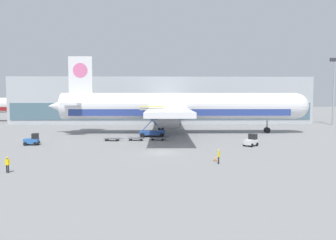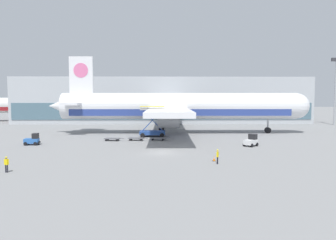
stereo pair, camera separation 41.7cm
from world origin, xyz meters
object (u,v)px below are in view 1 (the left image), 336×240
(airplane_main, at_px, (176,107))
(ground_crew_far, at_px, (7,163))
(baggage_tug_mid, at_px, (32,140))
(baggage_tug_foreground, at_px, (251,141))
(traffic_cone_near, at_px, (215,158))
(scissor_lift_loader, at_px, (152,125))
(baggage_dolly_third, at_px, (158,138))
(light_mast, at_px, (334,85))
(baggage_dolly_lead, at_px, (112,139))
(ground_crew_near, at_px, (219,155))
(baggage_dolly_second, at_px, (136,138))

(airplane_main, xyz_separation_m, ground_crew_far, (-20.27, -37.27, -4.79))
(baggage_tug_mid, distance_m, ground_crew_far, 20.86)
(baggage_tug_foreground, distance_m, ground_crew_far, 36.63)
(airplane_main, xyz_separation_m, traffic_cone_near, (3.41, -31.51, -5.50))
(scissor_lift_loader, xyz_separation_m, baggage_dolly_third, (1.21, -5.62, -1.93))
(light_mast, relative_size, ground_crew_far, 10.79)
(scissor_lift_loader, xyz_separation_m, traffic_cone_near, (8.58, -25.61, -1.98))
(baggage_dolly_lead, relative_size, ground_crew_far, 2.13)
(baggage_tug_mid, xyz_separation_m, baggage_dolly_third, (21.35, 5.51, -0.49))
(light_mast, distance_m, ground_crew_near, 68.90)
(ground_crew_near, xyz_separation_m, ground_crew_far, (-23.80, -3.99, -0.03))
(baggage_tug_mid, relative_size, baggage_dolly_third, 0.68)
(light_mast, distance_m, scissor_lift_loader, 58.21)
(baggage_tug_foreground, relative_size, baggage_dolly_second, 0.73)
(baggage_tug_foreground, relative_size, traffic_cone_near, 3.97)
(baggage_tug_mid, bearing_deg, ground_crew_far, -80.78)
(baggage_dolly_third, distance_m, ground_crew_near, 23.02)
(light_mast, height_order, baggage_dolly_third, light_mast)
(baggage_tug_foreground, xyz_separation_m, baggage_tug_mid, (-36.89, 2.17, 0.00))
(light_mast, height_order, baggage_dolly_lead, light_mast)
(baggage_dolly_third, relative_size, ground_crew_far, 2.13)
(baggage_tug_foreground, bearing_deg, baggage_dolly_lead, 119.60)
(light_mast, bearing_deg, airplane_main, -156.91)
(ground_crew_near, distance_m, traffic_cone_near, 1.92)
(baggage_dolly_second, bearing_deg, ground_crew_far, -108.45)
(scissor_lift_loader, height_order, baggage_tug_mid, scissor_lift_loader)
(scissor_lift_loader, bearing_deg, baggage_dolly_second, -115.95)
(baggage_tug_foreground, distance_m, baggage_tug_mid, 36.96)
(scissor_lift_loader, xyz_separation_m, baggage_dolly_lead, (-7.35, -6.19, -1.93))
(baggage_dolly_lead, xyz_separation_m, traffic_cone_near, (15.93, -19.42, -0.05))
(light_mast, height_order, ground_crew_far, light_mast)
(light_mast, xyz_separation_m, traffic_cone_near, (-42.90, -51.25, -10.98))
(baggage_dolly_third, height_order, ground_crew_far, ground_crew_far)
(baggage_dolly_lead, relative_size, baggage_dolly_third, 1.00)
(scissor_lift_loader, distance_m, traffic_cone_near, 27.08)
(scissor_lift_loader, distance_m, baggage_dolly_second, 6.85)
(baggage_tug_mid, relative_size, ground_crew_near, 1.42)
(ground_crew_near, height_order, traffic_cone_near, ground_crew_near)
(airplane_main, xyz_separation_m, baggage_tug_mid, (-25.31, -17.03, -4.96))
(airplane_main, xyz_separation_m, baggage_dolly_lead, (-12.52, -12.09, -5.45))
(airplane_main, relative_size, baggage_tug_foreground, 21.15)
(ground_crew_near, bearing_deg, baggage_dolly_third, 38.31)
(scissor_lift_loader, bearing_deg, baggage_tug_foreground, -37.64)
(ground_crew_near, bearing_deg, light_mast, -19.59)
(baggage_tug_mid, bearing_deg, baggage_tug_foreground, -8.11)
(baggage_dolly_third, bearing_deg, light_mast, 38.89)
(light_mast, relative_size, traffic_cone_near, 27.64)
(baggage_dolly_second, height_order, ground_crew_far, ground_crew_far)
(scissor_lift_loader, bearing_deg, airplane_main, 49.57)
(baggage_tug_mid, height_order, baggage_dolly_lead, baggage_tug_mid)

